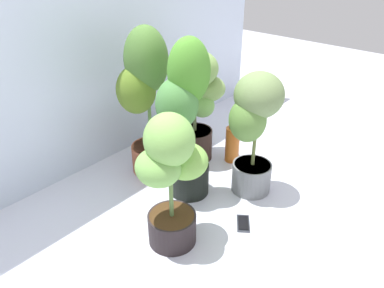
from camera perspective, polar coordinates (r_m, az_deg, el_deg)
The scene contains 9 objects.
ground_plane at distance 2.26m, azimuth 1.74°, elevation -8.94°, with size 8.00×8.00×0.00m, color silver.
mylar_back_wall at distance 2.43m, azimuth -14.63°, elevation 19.13°, with size 3.20×0.01×2.00m, color silver.
potted_plant_front_left at distance 1.77m, azimuth -3.20°, elevation -4.61°, with size 0.40×0.33×0.73m.
potted_plant_back_right at distance 2.48m, azimuth 0.65°, elevation 7.18°, with size 0.42×0.36×0.77m.
potted_plant_center at distance 2.05m, azimuth -1.08°, elevation 4.77°, with size 0.38×0.33×0.96m.
potted_plant_front_right at distance 2.14m, azimuth 9.47°, elevation 2.95°, with size 0.33×0.29×0.76m.
potted_plant_back_center at distance 2.30m, azimuth -7.21°, elevation 7.73°, with size 0.41×0.36×0.96m.
cell_phone at distance 2.12m, azimuth 7.81°, elevation -11.98°, with size 0.16×0.14×0.01m.
nutrient_bottle at distance 2.60m, azimuth 6.21°, elevation -0.00°, with size 0.10×0.10×0.27m.
Camera 1 is at (-1.38, -1.10, 1.40)m, focal length 34.77 mm.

